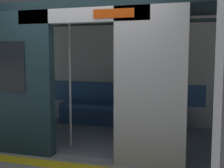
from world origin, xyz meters
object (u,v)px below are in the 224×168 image
Objects in this scene: train_car at (103,56)px; book at (114,104)px; bench_seat at (120,110)px; grab_pole_door at (70,83)px; person_seated at (129,96)px; handbag at (151,102)px.

train_car reaches higher than book.
train_car is at bearing 85.98° from bench_seat.
train_car is 2.96× the size of grab_pole_door.
person_seated is 0.55× the size of grab_pole_door.
person_seated is (-0.22, 0.05, 0.33)m from bench_seat.
handbag is (-0.73, -1.00, -0.97)m from train_car.
person_seated is at bearing 167.02° from bench_seat.
train_car is at bearing 53.91° from handbag.
bench_seat is at bearing -105.22° from grab_pole_door.
train_car is 0.84m from grab_pole_door.
train_car is 1.25m from person_seated.
grab_pole_door is (0.36, 0.63, -0.42)m from train_car.
bench_seat is 2.30× the size of person_seated.
handbag is at bearing 161.81° from book.
book is 1.77m from grab_pole_door.
person_seated reaches higher than handbag.
bench_seat is 10.47× the size of handbag.
bench_seat is 0.40m from person_seated.
person_seated is (-0.29, -0.89, -0.83)m from train_car.
person_seated reaches higher than book.
handbag is 0.12× the size of grab_pole_door.
book is at bearing -85.33° from train_car.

